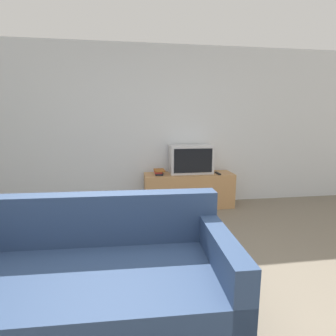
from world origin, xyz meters
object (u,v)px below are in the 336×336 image
(couch, at_px, (83,287))
(book_stack, at_px, (159,172))
(remote_on_stand, at_px, (218,173))
(television, at_px, (191,159))
(tv_stand, at_px, (189,190))

(couch, distance_m, book_stack, 2.52)
(book_stack, xyz_separation_m, remote_on_stand, (0.95, -0.09, -0.03))
(television, distance_m, remote_on_stand, 0.49)
(tv_stand, distance_m, book_stack, 0.59)
(television, bearing_deg, remote_on_stand, -19.98)
(tv_stand, relative_size, television, 2.09)
(television, height_order, couch, television)
(couch, relative_size, book_stack, 8.93)
(couch, bearing_deg, tv_stand, 63.76)
(tv_stand, xyz_separation_m, television, (0.04, 0.05, 0.51))
(tv_stand, bearing_deg, television, 50.96)
(television, distance_m, couch, 2.82)
(tv_stand, bearing_deg, book_stack, -177.76)
(tv_stand, relative_size, book_stack, 6.25)
(book_stack, bearing_deg, television, 6.92)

